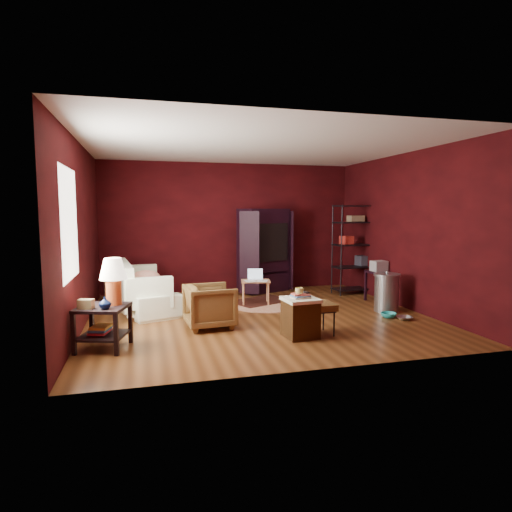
% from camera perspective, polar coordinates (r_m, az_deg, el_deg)
% --- Properties ---
extents(room, '(5.54, 5.04, 2.84)m').
position_cam_1_polar(room, '(7.00, 0.13, 3.09)').
color(room, brown).
rests_on(room, ground).
extents(sofa, '(1.21, 2.06, 0.77)m').
position_cam_1_polar(sofa, '(7.92, -15.09, -4.18)').
color(sofa, white).
rests_on(sofa, ground).
extents(armchair, '(0.71, 0.75, 0.72)m').
position_cam_1_polar(armchair, '(6.54, -6.16, -6.38)').
color(armchair, black).
rests_on(armchair, ground).
extents(pet_bowl_steel, '(0.25, 0.09, 0.24)m').
position_cam_1_polar(pet_bowl_steel, '(7.38, 19.22, -7.14)').
color(pet_bowl_steel, '#A9ACB0').
rests_on(pet_bowl_steel, ground).
extents(pet_bowl_turquoise, '(0.26, 0.10, 0.25)m').
position_cam_1_polar(pet_bowl_turquoise, '(7.47, 17.27, -6.89)').
color(pet_bowl_turquoise, '#25AFB0').
rests_on(pet_bowl_turquoise, ground).
extents(vase, '(0.16, 0.16, 0.15)m').
position_cam_1_polar(vase, '(5.62, -19.49, -5.94)').
color(vase, '#0D1B45').
rests_on(vase, side_table).
extents(mug, '(0.12, 0.09, 0.11)m').
position_cam_1_polar(mug, '(5.93, 5.79, -4.56)').
color(mug, '#DFD56D').
rests_on(mug, hamper).
extents(side_table, '(0.73, 0.73, 1.16)m').
position_cam_1_polar(side_table, '(5.80, -19.10, -4.87)').
color(side_table, black).
rests_on(side_table, ground).
extents(sofa_cushions, '(0.98, 1.96, 0.79)m').
position_cam_1_polar(sofa_cushions, '(7.91, -15.20, -4.19)').
color(sofa_cushions, white).
rests_on(sofa_cushions, sofa).
extents(hamper, '(0.49, 0.49, 0.64)m').
position_cam_1_polar(hamper, '(6.06, 5.94, -8.06)').
color(hamper, '#44260F').
rests_on(hamper, ground).
extents(footstool, '(0.45, 0.45, 0.45)m').
position_cam_1_polar(footstool, '(6.21, 8.20, -6.76)').
color(footstool, black).
rests_on(footstool, ground).
extents(rug_round, '(1.66, 1.66, 0.01)m').
position_cam_1_polar(rug_round, '(8.07, 1.31, -6.54)').
color(rug_round, beige).
rests_on(rug_round, ground).
extents(rug_oriental, '(1.33, 1.14, 0.01)m').
position_cam_1_polar(rug_oriental, '(8.38, 0.61, -6.00)').
color(rug_oriental, '#501E15').
rests_on(rug_oriental, ground).
extents(laptop_desk, '(0.60, 0.50, 0.66)m').
position_cam_1_polar(laptop_desk, '(8.09, -0.06, -3.59)').
color(laptop_desk, tan).
rests_on(laptop_desk, ground).
extents(tv_armoire, '(1.32, 1.06, 1.81)m').
position_cam_1_polar(tv_armoire, '(9.33, 1.13, 0.98)').
color(tv_armoire, black).
rests_on(tv_armoire, ground).
extents(wire_shelving, '(0.95, 0.47, 1.89)m').
position_cam_1_polar(wire_shelving, '(9.33, 13.13, 1.40)').
color(wire_shelving, black).
rests_on(wire_shelving, ground).
extents(small_stand, '(0.44, 0.44, 0.80)m').
position_cam_1_polar(small_stand, '(8.65, 16.05, -1.95)').
color(small_stand, black).
rests_on(small_stand, ground).
extents(trash_can, '(0.48, 0.48, 0.72)m').
position_cam_1_polar(trash_can, '(7.88, 17.01, -4.64)').
color(trash_can, '#A1A5A9').
rests_on(trash_can, ground).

